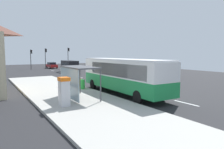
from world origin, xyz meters
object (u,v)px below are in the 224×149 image
(bus, at_px, (123,74))
(recycling_bin_blue, at_px, (74,82))
(white_van, at_px, (70,65))
(recycling_bin_orange, at_px, (77,83))
(traffic_light_far_side, at_px, (31,56))
(bus_shelter, at_px, (76,74))
(traffic_light_median, at_px, (46,55))
(recycling_bin_green, at_px, (82,84))
(traffic_light_near_side, at_px, (68,55))
(ticket_machine, at_px, (64,91))
(sedan_near, at_px, (52,65))
(recycling_bin_yellow, at_px, (79,83))

(bus, bearing_deg, recycling_bin_blue, 114.13)
(white_van, distance_m, recycling_bin_orange, 20.38)
(traffic_light_far_side, height_order, bus_shelter, traffic_light_far_side)
(traffic_light_median, bearing_deg, white_van, -80.91)
(bus, distance_m, white_van, 24.51)
(recycling_bin_green, xyz_separation_m, traffic_light_median, (4.60, 31.99, 2.64))
(recycling_bin_green, bearing_deg, bus_shelter, -119.96)
(recycling_bin_orange, relative_size, traffic_light_near_side, 0.18)
(recycling_bin_green, xyz_separation_m, traffic_light_far_side, (1.10, 31.19, 2.44))
(ticket_machine, bearing_deg, traffic_light_near_side, 69.52)
(bus, distance_m, traffic_light_median, 35.54)
(recycling_bin_green, xyz_separation_m, bus_shelter, (-2.21, -3.84, 1.44))
(sedan_near, bearing_deg, traffic_light_median, -135.01)
(white_van, bearing_deg, traffic_light_median, 99.09)
(recycling_bin_orange, relative_size, traffic_light_median, 0.19)
(white_van, relative_size, recycling_bin_green, 5.53)
(bus, relative_size, recycling_bin_yellow, 11.63)
(traffic_light_near_side, height_order, bus_shelter, traffic_light_near_side)
(recycling_bin_orange, height_order, traffic_light_far_side, traffic_light_far_side)
(ticket_machine, distance_m, traffic_light_far_side, 37.14)
(recycling_bin_blue, bearing_deg, sedan_near, 78.45)
(white_van, height_order, ticket_machine, white_van)
(ticket_machine, xyz_separation_m, bus_shelter, (1.53, 1.74, 0.93))
(recycling_bin_yellow, bearing_deg, traffic_light_near_side, 71.91)
(sedan_near, relative_size, traffic_light_median, 0.89)
(white_van, bearing_deg, traffic_light_far_side, 116.86)
(sedan_near, xyz_separation_m, ticket_machine, (-10.24, -39.47, 0.38))
(recycling_bin_orange, bearing_deg, traffic_light_far_side, 87.88)
(recycling_bin_yellow, bearing_deg, ticket_machine, -120.80)
(sedan_near, xyz_separation_m, recycling_bin_orange, (-6.50, -32.49, -0.14))
(bus_shelter, bearing_deg, recycling_bin_yellow, 64.01)
(recycling_bin_blue, bearing_deg, bus, -65.87)
(traffic_light_near_side, xyz_separation_m, bus_shelter, (-11.91, -34.23, -1.34))
(ticket_machine, relative_size, recycling_bin_blue, 2.04)
(traffic_light_median, bearing_deg, recycling_bin_green, -98.18)
(white_van, distance_m, recycling_bin_yellow, 21.05)
(recycling_bin_orange, relative_size, traffic_light_far_side, 0.21)
(recycling_bin_yellow, height_order, bus_shelter, bus_shelter)
(recycling_bin_green, distance_m, recycling_bin_yellow, 0.70)
(ticket_machine, xyz_separation_m, recycling_bin_yellow, (3.74, 6.27, -0.52))
(white_van, bearing_deg, recycling_bin_green, -107.15)
(bus_shelter, bearing_deg, bus, 4.65)
(sedan_near, distance_m, ticket_machine, 40.78)
(bus, height_order, recycling_bin_orange, bus)
(bus, xyz_separation_m, recycling_bin_green, (-2.49, 3.46, -1.19))
(recycling_bin_green, relative_size, traffic_light_far_side, 0.21)
(recycling_bin_yellow, height_order, recycling_bin_orange, same)
(ticket_machine, distance_m, recycling_bin_orange, 7.93)
(sedan_near, xyz_separation_m, recycling_bin_green, (-6.50, -33.89, -0.14))
(recycling_bin_yellow, height_order, traffic_light_near_side, traffic_light_near_side)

